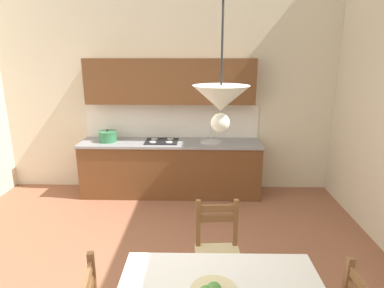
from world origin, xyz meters
name	(u,v)px	position (x,y,z in m)	size (l,w,h in m)	color
wall_back	(167,70)	(0.00, 2.79, 2.01)	(6.07, 0.12, 4.02)	beige
kitchen_cabinetry	(170,144)	(0.07, 2.46, 0.86)	(2.92, 0.63, 2.20)	brown
dining_chair_kitchen_side	(218,254)	(0.73, 0.07, 0.44)	(0.44, 0.44, 0.93)	#D1BC89
pendant_lamp	(221,100)	(0.67, -0.76, 2.00)	(0.32, 0.32, 0.80)	black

